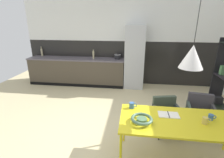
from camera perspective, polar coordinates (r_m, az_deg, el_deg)
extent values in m
plane|color=#C8B98B|center=(3.60, -1.14, -17.30)|extent=(8.51, 8.51, 0.00)
cube|color=black|center=(5.98, 3.07, 5.64)|extent=(6.54, 0.12, 1.47)
cube|color=white|center=(5.82, 3.34, 19.84)|extent=(6.54, 0.12, 1.47)
cube|color=#483F32|center=(6.02, -11.63, 2.42)|extent=(3.25, 0.60, 0.87)
cube|color=#5B545C|center=(5.91, -11.93, 6.67)|extent=(3.28, 0.63, 0.04)
cube|color=black|center=(5.88, -12.32, -2.06)|extent=(3.25, 0.01, 0.10)
cube|color=#ADAFB2|center=(5.56, 7.51, 7.24)|extent=(0.61, 0.60, 2.00)
cube|color=gold|center=(2.77, 22.46, -13.07)|extent=(1.82, 0.82, 0.03)
cylinder|color=yellow|center=(3.18, 4.04, -14.92)|extent=(0.04, 0.04, 0.72)
cylinder|color=gold|center=(2.61, 2.88, -24.03)|extent=(0.04, 0.04, 0.72)
cube|color=#343B39|center=(3.52, 17.99, -11.69)|extent=(0.57, 0.55, 0.06)
cube|color=#364133|center=(3.60, 17.08, -7.69)|extent=(0.46, 0.18, 0.29)
cube|color=#2F3837|center=(3.56, 21.48, -9.90)|extent=(0.14, 0.41, 0.14)
cube|color=#333836|center=(3.39, 14.68, -10.61)|extent=(0.14, 0.41, 0.14)
cylinder|color=black|center=(3.57, 21.90, -15.75)|extent=(0.02, 0.02, 0.36)
cylinder|color=black|center=(3.42, 15.63, -16.66)|extent=(0.02, 0.02, 0.36)
cylinder|color=black|center=(3.85, 19.40, -12.65)|extent=(0.02, 0.02, 0.36)
cylinder|color=black|center=(3.71, 13.60, -13.31)|extent=(0.02, 0.02, 0.36)
cylinder|color=black|center=(3.80, 20.28, -16.32)|extent=(0.11, 0.41, 0.02)
cylinder|color=black|center=(3.66, 14.33, -17.15)|extent=(0.11, 0.41, 0.02)
cube|color=#343B39|center=(3.76, 27.49, -10.42)|extent=(0.55, 0.53, 0.06)
cube|color=#393539|center=(3.85, 27.42, -6.53)|extent=(0.46, 0.15, 0.32)
cube|color=#383738|center=(3.77, 31.03, -9.26)|extent=(0.11, 0.42, 0.14)
cube|color=#323D37|center=(3.67, 24.35, -8.85)|extent=(0.11, 0.42, 0.14)
cylinder|color=black|center=(3.76, 30.52, -14.97)|extent=(0.02, 0.02, 0.39)
cylinder|color=black|center=(3.67, 24.30, -14.74)|extent=(0.02, 0.02, 0.39)
cylinder|color=black|center=(4.07, 29.34, -12.06)|extent=(0.02, 0.02, 0.39)
cylinder|color=black|center=(3.99, 23.66, -11.76)|extent=(0.02, 0.02, 0.39)
cylinder|color=black|center=(4.01, 29.45, -15.73)|extent=(0.08, 0.41, 0.02)
cylinder|color=black|center=(3.93, 23.59, -15.51)|extent=(0.08, 0.41, 0.02)
cylinder|color=#4C704C|center=(2.55, 9.92, -13.48)|extent=(0.15, 0.15, 0.07)
torus|color=#4C6D52|center=(2.53, 9.95, -13.04)|extent=(0.31, 0.31, 0.05)
cube|color=white|center=(2.81, 16.86, -11.31)|extent=(0.15, 0.19, 0.01)
cube|color=white|center=(2.84, 20.00, -11.32)|extent=(0.15, 0.19, 0.01)
cube|color=#262628|center=(2.82, 18.45, -11.18)|extent=(0.01, 0.19, 0.00)
cylinder|color=#335B93|center=(2.88, 6.64, -8.78)|extent=(0.08, 0.08, 0.10)
torus|color=#335B93|center=(2.88, 7.74, -8.73)|extent=(0.07, 0.01, 0.07)
cylinder|color=#335B93|center=(2.95, 30.21, -10.98)|extent=(0.07, 0.07, 0.08)
torus|color=#335B93|center=(2.97, 31.10, -10.88)|extent=(0.06, 0.01, 0.06)
cylinder|color=gold|center=(2.80, 28.72, -12.13)|extent=(0.08, 0.08, 0.10)
torus|color=gold|center=(2.82, 29.71, -12.00)|extent=(0.07, 0.01, 0.07)
cylinder|color=black|center=(5.66, 1.88, 7.42)|extent=(0.21, 0.21, 0.13)
cylinder|color=gray|center=(5.64, 1.88, 8.15)|extent=(0.22, 0.22, 0.01)
sphere|color=black|center=(5.64, 1.89, 8.33)|extent=(0.02, 0.02, 0.02)
cylinder|color=tan|center=(5.70, -6.25, 7.98)|extent=(0.06, 0.06, 0.24)
cylinder|color=tan|center=(5.68, -6.31, 9.46)|extent=(0.03, 0.03, 0.05)
cylinder|color=tan|center=(6.63, -22.50, 8.27)|extent=(0.07, 0.07, 0.25)
cylinder|color=tan|center=(6.61, -22.69, 9.70)|extent=(0.02, 0.02, 0.09)
cube|color=black|center=(4.74, 32.31, 0.87)|extent=(0.30, 0.03, 1.78)
cube|color=black|center=(4.64, 32.74, -8.12)|extent=(0.30, 0.74, 0.02)
cube|color=#262628|center=(4.75, 32.05, -6.05)|extent=(0.18, 0.10, 0.17)
cylinder|color=black|center=(2.40, 27.71, 22.55)|extent=(0.01, 0.01, 1.04)
cone|color=silver|center=(2.44, 25.25, 6.75)|extent=(0.31, 0.31, 0.30)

